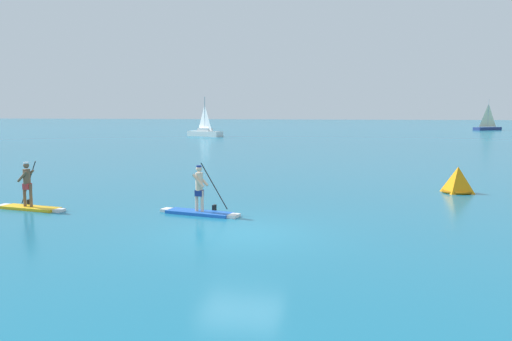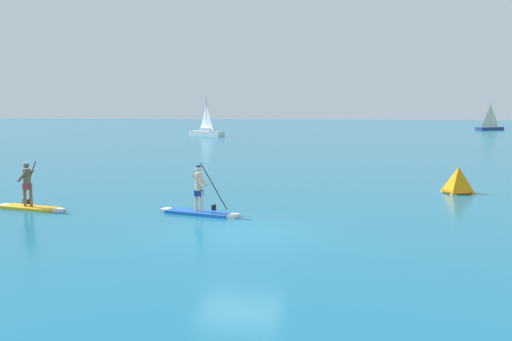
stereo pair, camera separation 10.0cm
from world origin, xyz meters
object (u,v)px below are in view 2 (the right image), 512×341
object	(u,v)px
sailboat_left_horizon	(207,132)
race_marker_buoy	(458,181)
paddleboarder_near_left	(29,199)
sailboat_right_horizon	(490,127)
paddleboarder_mid_center	(199,204)

from	to	relation	value
sailboat_left_horizon	race_marker_buoy	bearing A→B (deg)	146.11
paddleboarder_near_left	sailboat_left_horizon	distance (m)	55.85
race_marker_buoy	sailboat_left_horizon	bearing A→B (deg)	119.83
race_marker_buoy	sailboat_right_horizon	size ratio (longest dim) A/B	0.25
race_marker_buoy	sailboat_left_horizon	xyz separation A→B (m)	(-27.13, 47.31, 0.19)
paddleboarder_mid_center	race_marker_buoy	size ratio (longest dim) A/B	2.07
race_marker_buoy	sailboat_right_horizon	bearing A→B (deg)	77.03
paddleboarder_mid_center	sailboat_right_horizon	size ratio (longest dim) A/B	0.51
paddleboarder_near_left	paddleboarder_mid_center	xyz separation A→B (m)	(6.49, 0.46, -0.03)
sailboat_left_horizon	sailboat_right_horizon	distance (m)	58.30
paddleboarder_mid_center	sailboat_right_horizon	xyz separation A→B (m)	(28.80, 89.84, 0.34)
sailboat_left_horizon	sailboat_right_horizon	size ratio (longest dim) A/B	1.00
paddleboarder_near_left	paddleboarder_mid_center	world-z (taller)	paddleboarder_mid_center
race_marker_buoy	sailboat_left_horizon	distance (m)	54.53
paddleboarder_near_left	paddleboarder_mid_center	size ratio (longest dim) A/B	0.97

